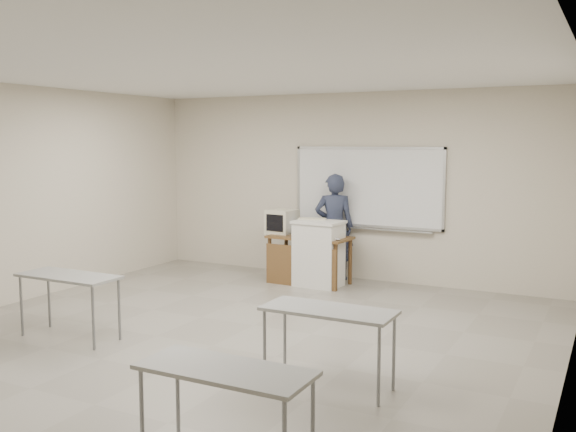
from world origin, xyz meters
The scene contains 10 objects.
floor centered at (0.00, 0.00, -0.01)m, with size 7.00×8.00×0.01m, color gray.
whiteboard centered at (0.30, 3.97, 1.48)m, with size 2.48×0.10×1.31m.
student_desks centered at (0.00, -1.35, 0.67)m, with size 4.40×2.20×0.73m.
instructor_desk centered at (-0.40, 3.19, 0.52)m, with size 1.28×0.64×0.75m.
podium centered at (-0.20, 3.20, 0.51)m, with size 0.72×0.53×1.02m.
crt_monitor centered at (-0.95, 3.43, 0.94)m, with size 0.41×0.46×0.39m.
laptop centered at (-0.50, 3.46, 0.81)m, with size 0.33×0.30×0.24m.
mouse centered at (0.15, 3.10, 0.77)m, with size 0.10×0.06×0.04m, color #B1B3BA.
keyboard centered at (-0.35, 3.28, 1.03)m, with size 0.43×0.14×0.02m, color beige.
presenter centered at (-0.19, 3.77, 0.86)m, with size 0.63×0.41×1.71m, color black.
Camera 1 is at (3.86, -5.65, 2.22)m, focal length 40.00 mm.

